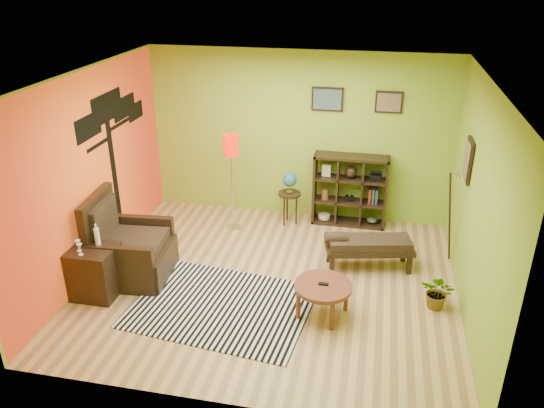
% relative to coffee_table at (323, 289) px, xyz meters
% --- Properties ---
extents(ground, '(5.00, 5.00, 0.00)m').
position_rel_coffee_table_xyz_m(ground, '(-0.77, 0.58, -0.38)').
color(ground, tan).
rests_on(ground, ground).
extents(room_shell, '(5.04, 4.54, 2.82)m').
position_rel_coffee_table_xyz_m(room_shell, '(-0.87, 0.59, 1.42)').
color(room_shell, '#8EB430').
rests_on(room_shell, ground).
extents(zebra_rug, '(2.39, 1.90, 0.01)m').
position_rel_coffee_table_xyz_m(zebra_rug, '(-1.28, -0.09, -0.37)').
color(zebra_rug, silver).
rests_on(zebra_rug, ground).
extents(coffee_table, '(0.72, 0.72, 0.46)m').
position_rel_coffee_table_xyz_m(coffee_table, '(0.00, 0.00, 0.00)').
color(coffee_table, brown).
rests_on(coffee_table, ground).
extents(armchair, '(1.07, 1.08, 1.20)m').
position_rel_coffee_table_xyz_m(armchair, '(-2.76, 0.38, -0.01)').
color(armchair, black).
rests_on(armchair, ground).
extents(side_cabinet, '(0.58, 0.53, 1.00)m').
position_rel_coffee_table_xyz_m(side_cabinet, '(-2.97, -0.16, -0.03)').
color(side_cabinet, black).
rests_on(side_cabinet, ground).
extents(floor_lamp, '(0.24, 0.24, 1.60)m').
position_rel_coffee_table_xyz_m(floor_lamp, '(-1.72, 2.06, 0.92)').
color(floor_lamp, silver).
rests_on(floor_lamp, ground).
extents(globe_table, '(0.37, 0.37, 0.91)m').
position_rel_coffee_table_xyz_m(globe_table, '(-0.84, 2.40, 0.31)').
color(globe_table, black).
rests_on(globe_table, ground).
extents(cube_shelf, '(1.20, 0.35, 1.20)m').
position_rel_coffee_table_xyz_m(cube_shelf, '(0.14, 2.61, 0.22)').
color(cube_shelf, black).
rests_on(cube_shelf, ground).
extents(bench, '(1.31, 0.70, 0.58)m').
position_rel_coffee_table_xyz_m(bench, '(0.48, 1.24, -0.01)').
color(bench, black).
rests_on(bench, ground).
extents(potted_plant, '(0.54, 0.57, 0.36)m').
position_rel_coffee_table_xyz_m(potted_plant, '(1.42, 0.44, -0.20)').
color(potted_plant, '#26661E').
rests_on(potted_plant, ground).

